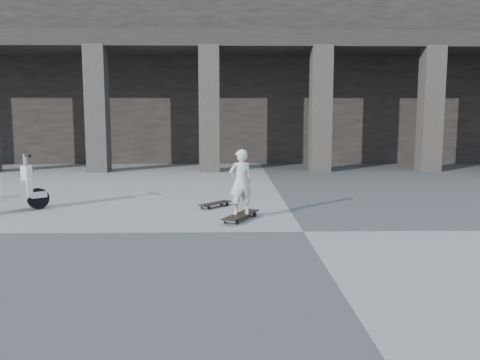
{
  "coord_description": "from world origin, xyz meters",
  "views": [
    {
      "loc": [
        -1.2,
        -7.9,
        1.88
      ],
      "look_at": [
        -0.98,
        1.41,
        0.65
      ],
      "focal_mm": 38.0,
      "sensor_mm": 36.0,
      "label": 1
    }
  ],
  "objects": [
    {
      "name": "skateboard_spare",
      "position": [
        -1.46,
        2.15,
        0.07
      ],
      "size": [
        0.67,
        0.72,
        0.09
      ],
      "rotation": [
        0.0,
        0.0,
        0.85
      ],
      "color": "black",
      "rests_on": "ground"
    },
    {
      "name": "child",
      "position": [
        -0.98,
        0.91,
        0.68
      ],
      "size": [
        0.48,
        0.39,
        1.15
      ],
      "primitive_type": "imported",
      "rotation": [
        0.0,
        0.0,
        3.46
      ],
      "color": "beige",
      "rests_on": "longboard"
    },
    {
      "name": "colonnade",
      "position": [
        -0.0,
        13.77,
        3.03
      ],
      "size": [
        28.0,
        8.82,
        6.0
      ],
      "color": "black",
      "rests_on": "ground"
    },
    {
      "name": "longboard",
      "position": [
        -0.98,
        0.91,
        0.08
      ],
      "size": [
        0.7,
        1.06,
        0.11
      ],
      "rotation": [
        0.0,
        0.0,
        1.1
      ],
      "color": "black",
      "rests_on": "ground"
    },
    {
      "name": "ground",
      "position": [
        0.0,
        0.0,
        0.0
      ],
      "size": [
        90.0,
        90.0,
        0.0
      ],
      "primitive_type": "plane",
      "color": "#444442",
      "rests_on": "ground"
    }
  ]
}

